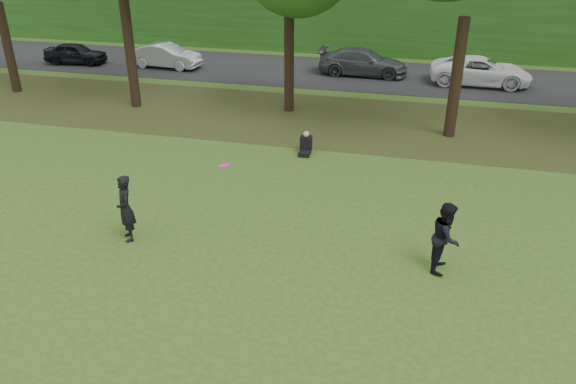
# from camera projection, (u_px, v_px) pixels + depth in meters

# --- Properties ---
(ground) EXTENTS (120.00, 120.00, 0.00)m
(ground) POSITION_uv_depth(u_px,v_px,m) (271.00, 307.00, 12.67)
(ground) COLOR #314E18
(ground) RESTS_ON ground
(leaf_litter) EXTENTS (60.00, 7.00, 0.01)m
(leaf_litter) POSITION_uv_depth(u_px,v_px,m) (352.00, 122.00, 23.98)
(leaf_litter) COLOR #3D2E15
(leaf_litter) RESTS_ON ground
(street) EXTENTS (70.00, 7.00, 0.02)m
(street) POSITION_uv_depth(u_px,v_px,m) (373.00, 75.00, 30.93)
(street) COLOR black
(street) RESTS_ON ground
(far_hedge) EXTENTS (70.00, 3.00, 5.00)m
(far_hedge) POSITION_uv_depth(u_px,v_px,m) (386.00, 12.00, 35.05)
(far_hedge) COLOR #214714
(far_hedge) RESTS_ON ground
(player_left) EXTENTS (0.77, 0.81, 1.87)m
(player_left) POSITION_uv_depth(u_px,v_px,m) (125.00, 208.00, 14.94)
(player_left) COLOR black
(player_left) RESTS_ON ground
(player_right) EXTENTS (0.83, 0.99, 1.83)m
(player_right) POSITION_uv_depth(u_px,v_px,m) (446.00, 237.00, 13.65)
(player_right) COLOR black
(player_right) RESTS_ON ground
(parked_cars) EXTENTS (35.58, 3.41, 1.41)m
(parked_cars) POSITION_uv_depth(u_px,v_px,m) (376.00, 66.00, 29.92)
(parked_cars) COLOR black
(parked_cars) RESTS_ON street
(frisbee) EXTENTS (0.38, 0.38, 0.06)m
(frisbee) POSITION_uv_depth(u_px,v_px,m) (225.00, 166.00, 14.20)
(frisbee) COLOR #FA1597
(frisbee) RESTS_ON ground
(seated_person) EXTENTS (0.44, 0.75, 0.83)m
(seated_person) POSITION_uv_depth(u_px,v_px,m) (306.00, 145.00, 20.72)
(seated_person) COLOR black
(seated_person) RESTS_ON ground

